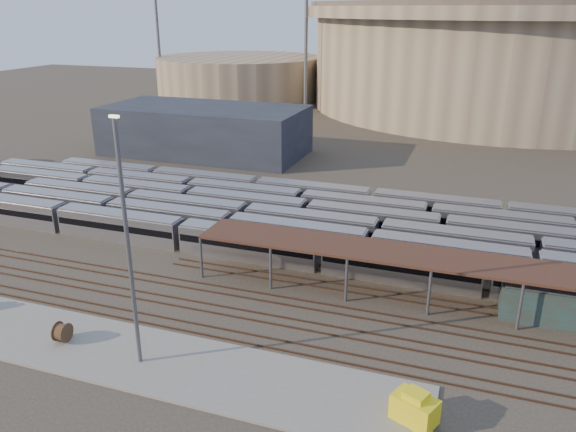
{
  "coord_description": "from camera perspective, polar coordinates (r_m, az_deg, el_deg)",
  "views": [
    {
      "loc": [
        20.89,
        -50.91,
        29.46
      ],
      "look_at": [
        -1.15,
        12.0,
        4.7
      ],
      "focal_mm": 35.0,
      "sensor_mm": 36.0,
      "label": 1
    }
  ],
  "objects": [
    {
      "name": "secondary_arena",
      "position": [
        199.44,
        -4.9,
        13.84
      ],
      "size": [
        56.0,
        56.0,
        14.0
      ],
      "primitive_type": "cylinder",
      "color": "#9D8B6A",
      "rests_on": "ground"
    },
    {
      "name": "floodlight_0",
      "position": [
        168.99,
        1.84,
        17.38
      ],
      "size": [
        4.0,
        1.0,
        38.4
      ],
      "color": "#5B5C61",
      "rests_on": "ground"
    },
    {
      "name": "apron",
      "position": [
        53.12,
        -14.1,
        -13.88
      ],
      "size": [
        50.0,
        9.0,
        0.2
      ],
      "primitive_type": "cube",
      "color": "gray",
      "rests_on": "ground"
    },
    {
      "name": "floodlight_3",
      "position": [
        213.34,
        11.51,
        17.62
      ],
      "size": [
        4.0,
        1.0,
        38.4
      ],
      "color": "#5B5C61",
      "rests_on": "ground"
    },
    {
      "name": "subway_trains",
      "position": [
        77.31,
        3.12,
        -0.62
      ],
      "size": [
        131.31,
        23.9,
        3.6
      ],
      "color": "#ADAEB2",
      "rests_on": "ground"
    },
    {
      "name": "cable_reel_east",
      "position": [
        57.33,
        -21.95,
        -10.88
      ],
      "size": [
        1.14,
        1.93,
        1.87
      ],
      "primitive_type": "cylinder",
      "rotation": [
        0.0,
        1.57,
        0.05
      ],
      "color": "brown",
      "rests_on": "apron"
    },
    {
      "name": "yard_light_pole",
      "position": [
        47.61,
        -15.93,
        -3.07
      ],
      "size": [
        0.81,
        0.36,
        21.74
      ],
      "color": "#5B5C61",
      "rests_on": "apron"
    },
    {
      "name": "yellow_equipment",
      "position": [
        45.49,
        12.74,
        -18.59
      ],
      "size": [
        3.83,
        3.21,
        2.05
      ],
      "primitive_type": "cube",
      "rotation": [
        0.0,
        0.0,
        -0.42
      ],
      "color": "yellow",
      "rests_on": "apron"
    },
    {
      "name": "empty_tracks",
      "position": [
        58.37,
        -4.53,
        -9.91
      ],
      "size": [
        170.0,
        9.62,
        0.18
      ],
      "color": "#4C3323",
      "rests_on": "ground"
    },
    {
      "name": "inspection_shed",
      "position": [
        60.13,
        18.69,
        -4.8
      ],
      "size": [
        60.3,
        6.0,
        5.3
      ],
      "color": "#5B5C61",
      "rests_on": "ground"
    },
    {
      "name": "service_building",
      "position": [
        122.22,
        -8.44,
        8.61
      ],
      "size": [
        42.0,
        20.0,
        10.0
      ],
      "primitive_type": "cube",
      "color": "#1E232D",
      "rests_on": "ground"
    },
    {
      "name": "stadium",
      "position": [
        191.39,
        21.27,
        15.17
      ],
      "size": [
        124.0,
        124.0,
        32.5
      ],
      "color": "#9D8B6A",
      "rests_on": "ground"
    },
    {
      "name": "floodlight_1",
      "position": [
        201.25,
        -13.07,
        17.37
      ],
      "size": [
        4.0,
        1.0,
        38.4
      ],
      "color": "#5B5C61",
      "rests_on": "ground"
    },
    {
      "name": "ground",
      "position": [
        62.42,
        -2.67,
        -7.81
      ],
      "size": [
        420.0,
        420.0,
        0.0
      ],
      "primitive_type": "plane",
      "color": "#383026",
      "rests_on": "ground"
    }
  ]
}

